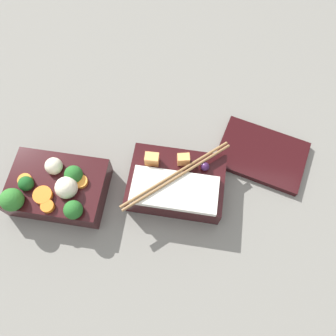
{
  "coord_description": "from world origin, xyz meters",
  "views": [
    {
      "loc": [
        0.14,
        -0.21,
        0.6
      ],
      "look_at": [
        0.1,
        0.03,
        0.05
      ],
      "focal_mm": 35.0,
      "sensor_mm": 36.0,
      "label": 1
    }
  ],
  "objects": [
    {
      "name": "ground_plane",
      "position": [
        0.0,
        0.0,
        0.0
      ],
      "size": [
        3.0,
        3.0,
        0.0
      ],
      "primitive_type": "plane",
      "color": "slate"
    },
    {
      "name": "bento_tray_rice",
      "position": [
        0.12,
        0.01,
        0.03
      ],
      "size": [
        0.18,
        0.16,
        0.07
      ],
      "color": "black",
      "rests_on": "ground_plane"
    },
    {
      "name": "bento_tray_vegetable",
      "position": [
        -0.1,
        -0.03,
        0.03
      ],
      "size": [
        0.17,
        0.13,
        0.08
      ],
      "color": "black",
      "rests_on": "ground_plane"
    },
    {
      "name": "bento_lid",
      "position": [
        0.28,
        0.11,
        0.01
      ],
      "size": [
        0.19,
        0.16,
        0.01
      ],
      "primitive_type": "cube",
      "rotation": [
        0.0,
        0.0,
        -0.24
      ],
      "color": "black",
      "rests_on": "ground_plane"
    }
  ]
}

